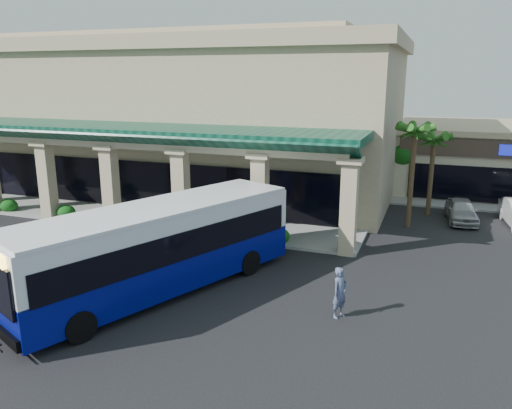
% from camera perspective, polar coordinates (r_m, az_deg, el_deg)
% --- Properties ---
extents(ground, '(110.00, 110.00, 0.00)m').
position_cam_1_polar(ground, '(22.04, -7.89, -8.15)').
color(ground, black).
extents(main_building, '(30.80, 14.80, 11.35)m').
position_cam_1_polar(main_building, '(38.36, -7.62, 10.20)').
color(main_building, tan).
rests_on(main_building, ground).
extents(arcade, '(30.00, 6.20, 5.70)m').
position_cam_1_polar(arcade, '(30.91, -15.35, 3.54)').
color(arcade, '#093829').
rests_on(arcade, ground).
extents(palm_0, '(2.40, 2.40, 6.60)m').
position_cam_1_polar(palm_0, '(29.37, 17.41, 3.74)').
color(palm_0, '#205416').
rests_on(palm_0, ground).
extents(palm_1, '(2.40, 2.40, 5.80)m').
position_cam_1_polar(palm_1, '(32.37, 19.42, 3.79)').
color(palm_1, '#205416').
rests_on(palm_1, ground).
extents(broadleaf_tree, '(2.60, 2.60, 4.81)m').
position_cam_1_polar(broadleaf_tree, '(37.45, 16.47, 4.60)').
color(broadleaf_tree, '#104A10').
rests_on(broadleaf_tree, ground).
extents(transit_bus, '(7.75, 12.88, 3.56)m').
position_cam_1_polar(transit_bus, '(20.12, -10.99, -5.09)').
color(transit_bus, '#050C74').
rests_on(transit_bus, ground).
extents(pedestrian, '(0.72, 0.82, 1.88)m').
position_cam_1_polar(pedestrian, '(18.29, 9.57, -9.90)').
color(pedestrian, slate).
rests_on(pedestrian, ground).
extents(car_silver, '(2.06, 4.19, 1.37)m').
position_cam_1_polar(car_silver, '(32.05, 22.43, -0.64)').
color(car_silver, '#A6A6A6').
rests_on(car_silver, ground).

